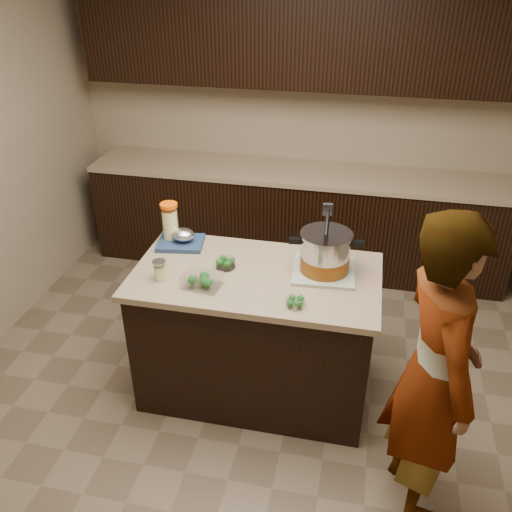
{
  "coord_description": "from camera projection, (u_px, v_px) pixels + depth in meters",
  "views": [
    {
      "loc": [
        0.57,
        -2.65,
        2.6
      ],
      "look_at": [
        0.0,
        0.0,
        1.02
      ],
      "focal_mm": 38.0,
      "sensor_mm": 36.0,
      "label": 1
    }
  ],
  "objects": [
    {
      "name": "back_cabinets",
      "position": [
        298.0,
        164.0,
        4.65
      ],
      "size": [
        3.6,
        0.63,
        2.33
      ],
      "color": "black",
      "rests_on": "ground"
    },
    {
      "name": "lemonade_pitcher",
      "position": [
        170.0,
        224.0,
        3.48
      ],
      "size": [
        0.12,
        0.12,
        0.27
      ],
      "rotation": [
        0.0,
        0.0,
        -0.05
      ],
      "color": "#F0ED92",
      "rests_on": "island"
    },
    {
      "name": "ground_plane",
      "position": [
        256.0,
        387.0,
        3.65
      ],
      "size": [
        4.0,
        4.0,
        0.0
      ],
      "primitive_type": "plane",
      "color": "brown",
      "rests_on": "ground"
    },
    {
      "name": "broccoli_tub_right",
      "position": [
        295.0,
        302.0,
        2.9
      ],
      "size": [
        0.14,
        0.14,
        0.05
      ],
      "rotation": [
        0.0,
        0.0,
        0.41
      ],
      "color": "silver",
      "rests_on": "island"
    },
    {
      "name": "island",
      "position": [
        256.0,
        334.0,
        3.42
      ],
      "size": [
        1.46,
        0.81,
        0.9
      ],
      "color": "black",
      "rests_on": "ground"
    },
    {
      "name": "blue_tray",
      "position": [
        182.0,
        240.0,
        3.48
      ],
      "size": [
        0.32,
        0.27,
        0.11
      ],
      "rotation": [
        0.0,
        0.0,
        0.15
      ],
      "color": "navy",
      "rests_on": "island"
    },
    {
      "name": "mason_jar",
      "position": [
        160.0,
        270.0,
        3.12
      ],
      "size": [
        0.1,
        0.1,
        0.13
      ],
      "rotation": [
        0.0,
        0.0,
        0.36
      ],
      "color": "#F0ED92",
      "rests_on": "island"
    },
    {
      "name": "stock_pot",
      "position": [
        325.0,
        254.0,
        3.15
      ],
      "size": [
        0.43,
        0.34,
        0.43
      ],
      "rotation": [
        0.0,
        0.0,
        0.12
      ],
      "color": "#B7B7BC",
      "rests_on": "dish_towel"
    },
    {
      "name": "broccoli_tub_left",
      "position": [
        226.0,
        264.0,
        3.24
      ],
      "size": [
        0.15,
        0.15,
        0.06
      ],
      "rotation": [
        0.0,
        0.0,
        0.31
      ],
      "color": "silver",
      "rests_on": "island"
    },
    {
      "name": "person",
      "position": [
        434.0,
        375.0,
        2.52
      ],
      "size": [
        0.56,
        0.71,
        1.7
      ],
      "primitive_type": "imported",
      "rotation": [
        0.0,
        0.0,
        1.85
      ],
      "color": "gray",
      "rests_on": "ground"
    },
    {
      "name": "dish_towel",
      "position": [
        324.0,
        271.0,
        3.2
      ],
      "size": [
        0.38,
        0.38,
        0.02
      ],
      "primitive_type": "cube",
      "rotation": [
        0.0,
        0.0,
        0.06
      ],
      "color": "#668A5D",
      "rests_on": "island"
    },
    {
      "name": "broccoli_tub_rect",
      "position": [
        202.0,
        281.0,
        3.06
      ],
      "size": [
        0.22,
        0.17,
        0.07
      ],
      "rotation": [
        0.0,
        0.0,
        -0.12
      ],
      "color": "silver",
      "rests_on": "island"
    },
    {
      "name": "room_shell",
      "position": [
        256.0,
        139.0,
        2.79
      ],
      "size": [
        4.04,
        4.04,
        2.72
      ],
      "color": "tan",
      "rests_on": "ground"
    }
  ]
}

